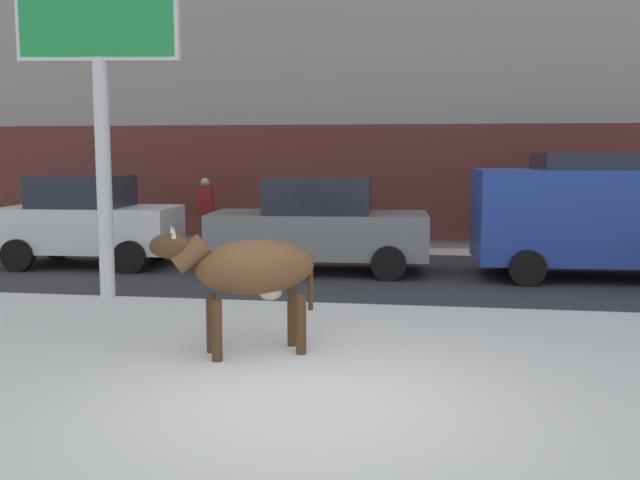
{
  "coord_description": "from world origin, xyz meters",
  "views": [
    {
      "loc": [
        1.12,
        -6.56,
        2.33
      ],
      "look_at": [
        -0.44,
        3.53,
        1.1
      ],
      "focal_mm": 40.97,
      "sensor_mm": 36.0,
      "label": 1
    }
  ],
  "objects_px": {
    "car_white_hatchback": "(89,221)",
    "car_blue_van": "(604,212)",
    "car_grey_sedan": "(319,226)",
    "billboard": "(98,24)",
    "pedestrian_near_billboard": "(206,214)",
    "cow_brown": "(249,269)"
  },
  "relations": [
    {
      "from": "billboard",
      "to": "pedestrian_near_billboard",
      "type": "distance_m",
      "value": 6.54
    },
    {
      "from": "cow_brown",
      "to": "pedestrian_near_billboard",
      "type": "distance_m",
      "value": 9.07
    },
    {
      "from": "car_blue_van",
      "to": "pedestrian_near_billboard",
      "type": "distance_m",
      "value": 8.79
    },
    {
      "from": "car_grey_sedan",
      "to": "car_blue_van",
      "type": "xyz_separation_m",
      "value": [
        5.31,
        0.06,
        0.33
      ]
    },
    {
      "from": "car_white_hatchback",
      "to": "billboard",
      "type": "bearing_deg",
      "value": -59.4
    },
    {
      "from": "car_white_hatchback",
      "to": "car_blue_van",
      "type": "relative_size",
      "value": 0.76
    },
    {
      "from": "cow_brown",
      "to": "billboard",
      "type": "xyz_separation_m",
      "value": [
        -3.12,
        2.91,
        3.32
      ]
    },
    {
      "from": "car_grey_sedan",
      "to": "car_blue_van",
      "type": "distance_m",
      "value": 5.32
    },
    {
      "from": "car_white_hatchback",
      "to": "car_grey_sedan",
      "type": "height_order",
      "value": "car_white_hatchback"
    },
    {
      "from": "billboard",
      "to": "car_white_hatchback",
      "type": "height_order",
      "value": "billboard"
    },
    {
      "from": "billboard",
      "to": "car_white_hatchback",
      "type": "bearing_deg",
      "value": 120.6
    },
    {
      "from": "car_blue_van",
      "to": "billboard",
      "type": "bearing_deg",
      "value": -159.78
    },
    {
      "from": "cow_brown",
      "to": "pedestrian_near_billboard",
      "type": "relative_size",
      "value": 1.09
    },
    {
      "from": "billboard",
      "to": "car_grey_sedan",
      "type": "distance_m",
      "value": 5.44
    },
    {
      "from": "car_grey_sedan",
      "to": "pedestrian_near_billboard",
      "type": "bearing_deg",
      "value": 140.41
    },
    {
      "from": "billboard",
      "to": "car_white_hatchback",
      "type": "xyz_separation_m",
      "value": [
        -1.8,
        3.04,
        -3.39
      ]
    },
    {
      "from": "cow_brown",
      "to": "car_grey_sedan",
      "type": "height_order",
      "value": "car_grey_sedan"
    },
    {
      "from": "car_blue_van",
      "to": "car_grey_sedan",
      "type": "bearing_deg",
      "value": -179.3
    },
    {
      "from": "car_blue_van",
      "to": "pedestrian_near_billboard",
      "type": "height_order",
      "value": "car_blue_van"
    },
    {
      "from": "billboard",
      "to": "car_grey_sedan",
      "type": "height_order",
      "value": "billboard"
    },
    {
      "from": "car_grey_sedan",
      "to": "car_blue_van",
      "type": "relative_size",
      "value": 0.91
    },
    {
      "from": "car_white_hatchback",
      "to": "car_grey_sedan",
      "type": "bearing_deg",
      "value": -0.49
    }
  ]
}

